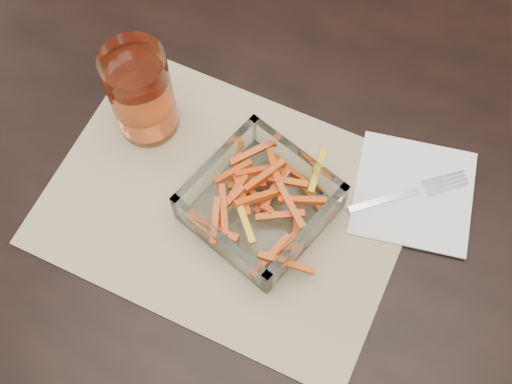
{
  "coord_description": "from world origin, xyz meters",
  "views": [
    {
      "loc": [
        0.06,
        -0.32,
        1.52
      ],
      "look_at": [
        -0.06,
        -0.03,
        0.78
      ],
      "focal_mm": 45.0,
      "sensor_mm": 36.0,
      "label": 1
    }
  ],
  "objects_px": {
    "tumbler": "(142,96)",
    "dining_table": "(305,227)",
    "fork": "(412,192)",
    "glass_bowl": "(260,204)"
  },
  "relations": [
    {
      "from": "dining_table",
      "to": "tumbler",
      "type": "height_order",
      "value": "tumbler"
    },
    {
      "from": "dining_table",
      "to": "tumbler",
      "type": "relative_size",
      "value": 11.11
    },
    {
      "from": "glass_bowl",
      "to": "fork",
      "type": "xyz_separation_m",
      "value": [
        0.17,
        0.1,
        -0.02
      ]
    },
    {
      "from": "tumbler",
      "to": "dining_table",
      "type": "bearing_deg",
      "value": -5.83
    },
    {
      "from": "dining_table",
      "to": "fork",
      "type": "relative_size",
      "value": 11.91
    },
    {
      "from": "glass_bowl",
      "to": "dining_table",
      "type": "bearing_deg",
      "value": 34.5
    },
    {
      "from": "dining_table",
      "to": "tumbler",
      "type": "bearing_deg",
      "value": 174.17
    },
    {
      "from": "dining_table",
      "to": "glass_bowl",
      "type": "bearing_deg",
      "value": -145.5
    },
    {
      "from": "dining_table",
      "to": "fork",
      "type": "distance_m",
      "value": 0.16
    },
    {
      "from": "tumbler",
      "to": "fork",
      "type": "xyz_separation_m",
      "value": [
        0.36,
        0.04,
        -0.06
      ]
    }
  ]
}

